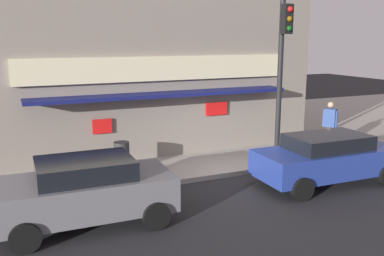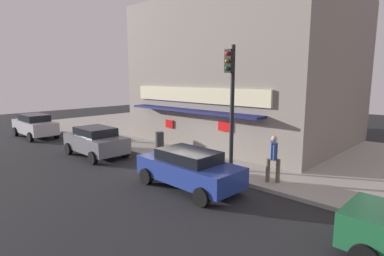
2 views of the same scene
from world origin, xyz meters
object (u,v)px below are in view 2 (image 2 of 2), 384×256
(parked_car_grey, at_px, (96,141))
(pedestrian, at_px, (273,157))
(trash_can, at_px, (160,140))
(parked_car_blue, at_px, (189,168))
(fire_hydrant, at_px, (105,134))
(traffic_light, at_px, (231,92))
(parked_car_silver, at_px, (35,125))

(parked_car_grey, bearing_deg, pedestrian, 14.41)
(trash_can, bearing_deg, parked_car_blue, -30.18)
(pedestrian, relative_size, parked_car_blue, 0.42)
(parked_car_blue, xyz_separation_m, parked_car_grey, (-6.99, 0.04, 0.03))
(fire_hydrant, relative_size, trash_can, 0.95)
(traffic_light, relative_size, trash_can, 5.66)
(fire_hydrant, bearing_deg, parked_car_grey, -38.00)
(pedestrian, distance_m, parked_car_silver, 17.34)
(pedestrian, xyz_separation_m, parked_car_silver, (-17.13, -2.65, -0.32))
(traffic_light, xyz_separation_m, trash_can, (-5.42, 0.62, -2.95))
(traffic_light, relative_size, pedestrian, 2.92)
(parked_car_silver, xyz_separation_m, parked_car_grey, (7.92, 0.29, -0.03))
(parked_car_silver, bearing_deg, fire_hydrant, 24.76)
(trash_can, relative_size, pedestrian, 0.52)
(parked_car_blue, bearing_deg, pedestrian, 47.42)
(parked_car_grey, bearing_deg, traffic_light, 19.10)
(fire_hydrant, distance_m, parked_car_grey, 3.45)
(fire_hydrant, height_order, parked_car_silver, parked_car_silver)
(traffic_light, bearing_deg, trash_can, 173.47)
(pedestrian, distance_m, parked_car_blue, 3.29)
(trash_can, bearing_deg, parked_car_silver, -160.69)
(fire_hydrant, bearing_deg, pedestrian, 1.19)
(fire_hydrant, height_order, parked_car_blue, parked_car_blue)
(parked_car_blue, height_order, parked_car_silver, parked_car_silver)
(pedestrian, bearing_deg, parked_car_silver, -171.20)
(parked_car_blue, distance_m, parked_car_grey, 6.99)
(fire_hydrant, distance_m, trash_can, 4.46)
(pedestrian, bearing_deg, parked_car_grey, -165.59)
(traffic_light, xyz_separation_m, parked_car_silver, (-14.99, -2.73, -2.74))
(traffic_light, xyz_separation_m, parked_car_blue, (-0.07, -2.49, -2.80))
(trash_can, height_order, parked_car_grey, parked_car_grey)
(fire_hydrant, bearing_deg, parked_car_silver, -155.24)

